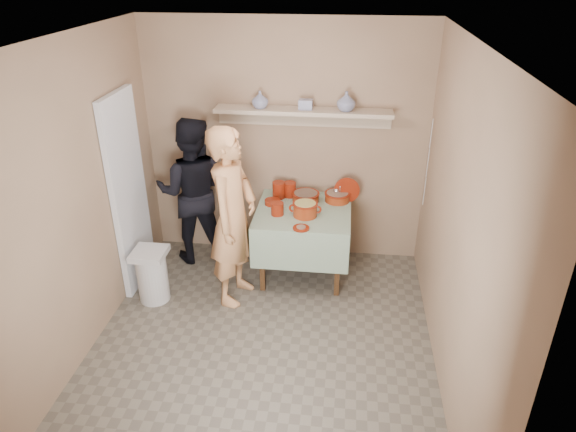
# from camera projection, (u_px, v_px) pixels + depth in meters

# --- Properties ---
(ground) EXTENTS (3.50, 3.50, 0.00)m
(ground) POSITION_uv_depth(u_px,v_px,m) (261.00, 349.00, 4.53)
(ground) COLOR #645C4E
(ground) RESTS_ON ground
(tile_panel) EXTENTS (0.06, 0.70, 2.00)m
(tile_panel) POSITION_uv_depth(u_px,v_px,m) (129.00, 194.00, 5.07)
(tile_panel) COLOR silver
(tile_panel) RESTS_ON ground
(plate_stack_a) EXTENTS (0.14, 0.14, 0.18)m
(plate_stack_a) POSITION_uv_depth(u_px,v_px,m) (279.00, 190.00, 5.51)
(plate_stack_a) COLOR maroon
(plate_stack_a) RESTS_ON serving_table
(plate_stack_b) EXTENTS (0.13, 0.13, 0.16)m
(plate_stack_b) POSITION_uv_depth(u_px,v_px,m) (290.00, 189.00, 5.55)
(plate_stack_b) COLOR maroon
(plate_stack_b) RESTS_ON serving_table
(bowl_stack) EXTENTS (0.13, 0.13, 0.13)m
(bowl_stack) POSITION_uv_depth(u_px,v_px,m) (277.00, 209.00, 5.16)
(bowl_stack) COLOR maroon
(bowl_stack) RESTS_ON serving_table
(empty_bowl) EXTENTS (0.17, 0.17, 0.05)m
(empty_bowl) POSITION_uv_depth(u_px,v_px,m) (273.00, 202.00, 5.39)
(empty_bowl) COLOR maroon
(empty_bowl) RESTS_ON serving_table
(propped_lid) EXTENTS (0.27, 0.07, 0.27)m
(propped_lid) POSITION_uv_depth(u_px,v_px,m) (347.00, 190.00, 5.43)
(propped_lid) COLOR maroon
(propped_lid) RESTS_ON serving_table
(vase_right) EXTENTS (0.19, 0.19, 0.19)m
(vase_right) POSITION_uv_depth(u_px,v_px,m) (346.00, 101.00, 5.06)
(vase_right) COLOR navy
(vase_right) RESTS_ON wall_shelf
(vase_left) EXTENTS (0.23, 0.23, 0.17)m
(vase_left) POSITION_uv_depth(u_px,v_px,m) (260.00, 100.00, 5.15)
(vase_left) COLOR navy
(vase_left) RESTS_ON wall_shelf
(ceramic_box) EXTENTS (0.14, 0.10, 0.10)m
(ceramic_box) POSITION_uv_depth(u_px,v_px,m) (306.00, 104.00, 5.14)
(ceramic_box) COLOR navy
(ceramic_box) RESTS_ON wall_shelf
(person_cook) EXTENTS (0.55, 0.72, 1.78)m
(person_cook) POSITION_uv_depth(u_px,v_px,m) (233.00, 217.00, 4.85)
(person_cook) COLOR tan
(person_cook) RESTS_ON ground
(person_helper) EXTENTS (0.87, 0.71, 1.64)m
(person_helper) POSITION_uv_depth(u_px,v_px,m) (193.00, 191.00, 5.55)
(person_helper) COLOR black
(person_helper) RESTS_ON ground
(room_shell) EXTENTS (3.04, 3.54, 2.62)m
(room_shell) POSITION_uv_depth(u_px,v_px,m) (256.00, 181.00, 3.80)
(room_shell) COLOR #9C7C5F
(room_shell) RESTS_ON ground
(serving_table) EXTENTS (0.97, 0.97, 0.76)m
(serving_table) POSITION_uv_depth(u_px,v_px,m) (303.00, 220.00, 5.34)
(serving_table) COLOR #4C2D16
(serving_table) RESTS_ON ground
(cazuela_meat_a) EXTENTS (0.30, 0.30, 0.10)m
(cazuela_meat_a) POSITION_uv_depth(u_px,v_px,m) (306.00, 196.00, 5.44)
(cazuela_meat_a) COLOR maroon
(cazuela_meat_a) RESTS_ON serving_table
(cazuela_meat_b) EXTENTS (0.28, 0.28, 0.10)m
(cazuela_meat_b) POSITION_uv_depth(u_px,v_px,m) (337.00, 196.00, 5.45)
(cazuela_meat_b) COLOR maroon
(cazuela_meat_b) RESTS_ON serving_table
(ladle) EXTENTS (0.08, 0.26, 0.19)m
(ladle) POSITION_uv_depth(u_px,v_px,m) (337.00, 191.00, 5.44)
(ladle) COLOR silver
(ladle) RESTS_ON cazuela_meat_b
(cazuela_rice) EXTENTS (0.33, 0.25, 0.14)m
(cazuela_rice) POSITION_uv_depth(u_px,v_px,m) (305.00, 208.00, 5.13)
(cazuela_rice) COLOR maroon
(cazuela_rice) RESTS_ON serving_table
(front_plate) EXTENTS (0.16, 0.16, 0.03)m
(front_plate) POSITION_uv_depth(u_px,v_px,m) (301.00, 228.00, 4.91)
(front_plate) COLOR maroon
(front_plate) RESTS_ON serving_table
(wall_shelf) EXTENTS (1.80, 0.25, 0.21)m
(wall_shelf) POSITION_uv_depth(u_px,v_px,m) (303.00, 113.00, 5.21)
(wall_shelf) COLOR #BEA78D
(wall_shelf) RESTS_ON room_shell
(trash_bin) EXTENTS (0.32, 0.32, 0.56)m
(trash_bin) POSITION_uv_depth(u_px,v_px,m) (152.00, 275.00, 5.07)
(trash_bin) COLOR silver
(trash_bin) RESTS_ON ground
(electrical_cord) EXTENTS (0.01, 0.05, 0.90)m
(electrical_cord) POSITION_uv_depth(u_px,v_px,m) (428.00, 163.00, 5.12)
(electrical_cord) COLOR silver
(electrical_cord) RESTS_ON wall_shelf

